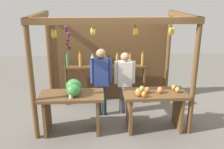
{
  "coord_description": "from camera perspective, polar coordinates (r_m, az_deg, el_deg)",
  "views": [
    {
      "loc": [
        -0.31,
        -5.32,
        2.73
      ],
      "look_at": [
        0.0,
        -0.18,
        1.05
      ],
      "focal_mm": 40.06,
      "sensor_mm": 36.0,
      "label": 1
    }
  ],
  "objects": [
    {
      "name": "bottle_shelf_unit",
      "position": [
        6.3,
        -1.62,
        0.3
      ],
      "size": [
        2.04,
        0.22,
        1.36
      ],
      "color": "brown",
      "rests_on": "ground"
    },
    {
      "name": "fruit_counter_right",
      "position": [
        5.22,
        9.54,
        -6.21
      ],
      "size": [
        1.28,
        0.64,
        0.97
      ],
      "color": "brown",
      "rests_on": "ground"
    },
    {
      "name": "market_stall",
      "position": [
        5.91,
        -0.4,
        4.66
      ],
      "size": [
        3.17,
        1.94,
        2.33
      ],
      "color": "brown",
      "rests_on": "ground"
    },
    {
      "name": "vendor_woman",
      "position": [
        5.73,
        2.9,
        -0.85
      ],
      "size": [
        0.48,
        0.2,
        1.47
      ],
      "rotation": [
        0.0,
        0.0,
        0.16
      ],
      "color": "#484955",
      "rests_on": "ground"
    },
    {
      "name": "fruit_counter_left",
      "position": [
        5.09,
        -9.01,
        -5.76
      ],
      "size": [
        1.28,
        0.64,
        1.09
      ],
      "color": "brown",
      "rests_on": "ground"
    },
    {
      "name": "ground_plane",
      "position": [
        5.98,
        -0.11,
        -9.04
      ],
      "size": [
        12.0,
        12.0,
        0.0
      ],
      "primitive_type": "plane",
      "color": "slate",
      "rests_on": "ground"
    },
    {
      "name": "vendor_man",
      "position": [
        5.6,
        -2.48,
        -0.49
      ],
      "size": [
        0.48,
        0.21,
        1.58
      ],
      "rotation": [
        0.0,
        0.0,
        0.09
      ],
      "color": "#263C44",
      "rests_on": "ground"
    }
  ]
}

